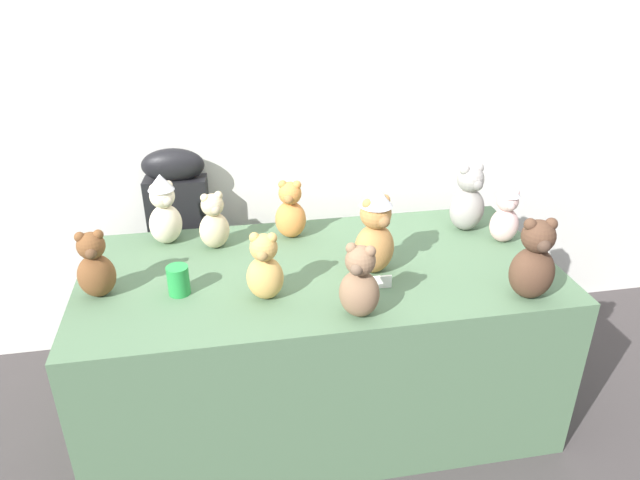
# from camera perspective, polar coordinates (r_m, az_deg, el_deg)

# --- Properties ---
(ground_plane) EXTENTS (10.00, 10.00, 0.00)m
(ground_plane) POSITION_cam_1_polar(r_m,az_deg,el_deg) (2.57, 1.07, -19.60)
(ground_plane) COLOR #3D3838
(wall_back) EXTENTS (7.00, 0.08, 2.60)m
(wall_back) POSITION_cam_1_polar(r_m,az_deg,el_deg) (2.76, -2.70, 15.11)
(wall_back) COLOR silver
(wall_back) RESTS_ON ground_plane
(display_table) EXTENTS (1.86, 0.89, 0.72)m
(display_table) POSITION_cam_1_polar(r_m,az_deg,el_deg) (2.51, 0.00, -9.82)
(display_table) COLOR #4C6B4C
(display_table) RESTS_ON ground_plane
(instrument_case) EXTENTS (0.29, 0.14, 1.06)m
(instrument_case) POSITION_cam_1_polar(r_m,az_deg,el_deg) (2.89, -13.17, -1.27)
(instrument_case) COLOR black
(instrument_case) RESTS_ON ground_plane
(teddy_bear_caramel) EXTENTS (0.20, 0.18, 0.36)m
(teddy_bear_caramel) POSITION_cam_1_polar(r_m,az_deg,el_deg) (2.22, 5.39, 0.87)
(teddy_bear_caramel) COLOR #B27A42
(teddy_bear_caramel) RESTS_ON display_table
(teddy_bear_chestnut) EXTENTS (0.15, 0.13, 0.26)m
(teddy_bear_chestnut) POSITION_cam_1_polar(r_m,az_deg,el_deg) (2.22, -21.10, -2.41)
(teddy_bear_chestnut) COLOR brown
(teddy_bear_chestnut) RESTS_ON display_table
(teddy_bear_ginger) EXTENTS (0.16, 0.14, 0.26)m
(teddy_bear_ginger) POSITION_cam_1_polar(r_m,az_deg,el_deg) (2.50, -2.91, 2.82)
(teddy_bear_ginger) COLOR #D17F3D
(teddy_bear_ginger) RESTS_ON display_table
(teddy_bear_sand) EXTENTS (0.15, 0.14, 0.25)m
(teddy_bear_sand) POSITION_cam_1_polar(r_m,az_deg,el_deg) (2.45, -10.31, 1.71)
(teddy_bear_sand) COLOR #CCB78E
(teddy_bear_sand) RESTS_ON display_table
(teddy_bear_ash) EXTENTS (0.18, 0.16, 0.31)m
(teddy_bear_ash) POSITION_cam_1_polar(r_m,az_deg,el_deg) (2.64, 14.25, 3.82)
(teddy_bear_ash) COLOR gray
(teddy_bear_ash) RESTS_ON display_table
(teddy_bear_blush) EXTENTS (0.13, 0.11, 0.27)m
(teddy_bear_blush) POSITION_cam_1_polar(r_m,az_deg,el_deg) (2.58, 17.68, 2.51)
(teddy_bear_blush) COLOR beige
(teddy_bear_blush) RESTS_ON display_table
(teddy_bear_honey) EXTENTS (0.16, 0.14, 0.26)m
(teddy_bear_honey) POSITION_cam_1_polar(r_m,az_deg,el_deg) (2.07, -5.42, -2.77)
(teddy_bear_honey) COLOR tan
(teddy_bear_honey) RESTS_ON display_table
(teddy_bear_cream) EXTENTS (0.18, 0.17, 0.31)m
(teddy_bear_cream) POSITION_cam_1_polar(r_m,az_deg,el_deg) (2.52, -14.97, 2.84)
(teddy_bear_cream) COLOR beige
(teddy_bear_cream) RESTS_ON display_table
(teddy_bear_cocoa) EXTENTS (0.18, 0.15, 0.31)m
(teddy_bear_cocoa) POSITION_cam_1_polar(r_m,az_deg,el_deg) (2.19, 20.14, -1.97)
(teddy_bear_cocoa) COLOR #4C3323
(teddy_bear_cocoa) RESTS_ON display_table
(teddy_bear_mocha) EXTENTS (0.18, 0.17, 0.27)m
(teddy_bear_mocha) POSITION_cam_1_polar(r_m,az_deg,el_deg) (1.97, 3.88, -4.23)
(teddy_bear_mocha) COLOR #7F6047
(teddy_bear_mocha) RESTS_ON display_table
(party_cup_green) EXTENTS (0.08, 0.08, 0.11)m
(party_cup_green) POSITION_cam_1_polar(r_m,az_deg,el_deg) (2.18, -13.65, -3.84)
(party_cup_green) COLOR #238C3D
(party_cup_green) RESTS_ON display_table
(name_card_front_left) EXTENTS (0.07, 0.01, 0.05)m
(name_card_front_left) POSITION_cam_1_polar(r_m,az_deg,el_deg) (2.18, 6.10, -4.08)
(name_card_front_left) COLOR white
(name_card_front_left) RESTS_ON display_table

